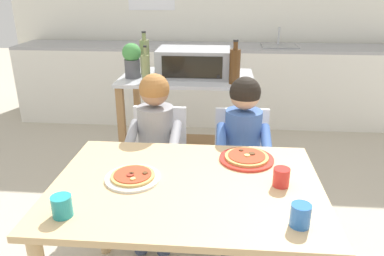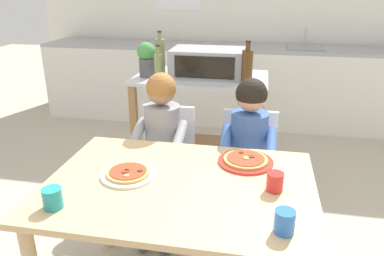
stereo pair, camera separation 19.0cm
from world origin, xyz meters
name	(u,v)px [view 2 (the right image)]	position (x,y,z in m)	size (l,w,h in m)	color
ground_plane	(214,183)	(0.00, 1.27, 0.00)	(12.73, 12.73, 0.00)	#B7AD99
back_wall_tiled	(238,1)	(0.00, 3.24, 1.35)	(4.96, 0.14, 2.70)	white
kitchen_counter	(232,84)	(0.00, 2.83, 0.45)	(4.46, 0.60, 1.09)	silver
kitchen_island_cart	(201,115)	(-0.11, 1.26, 0.61)	(0.99, 0.59, 0.91)	#B7BABF
toaster_oven	(208,63)	(-0.07, 1.27, 1.01)	(0.53, 0.35, 0.20)	#999BA0
bottle_slim_sauce	(247,67)	(0.23, 1.07, 1.04)	(0.08, 0.08, 0.30)	#4C2D14
bottle_clear_vinegar	(158,67)	(-0.38, 1.05, 1.01)	(0.06, 0.06, 0.26)	olive
bottle_tall_green_wine	(160,55)	(-0.44, 1.32, 1.05)	(0.07, 0.07, 0.32)	olive
potted_herb_plant	(146,58)	(-0.51, 1.18, 1.05)	(0.14, 0.14, 0.25)	#4C4C51
dining_table	(180,202)	(0.00, 0.00, 0.62)	(1.21, 0.86, 0.72)	tan
dining_chair_left	(166,159)	(-0.25, 0.69, 0.48)	(0.36, 0.36, 0.81)	silver
dining_chair_right	(247,166)	(0.28, 0.70, 0.48)	(0.36, 0.36, 0.81)	silver
child_in_grey_shirt	(160,140)	(-0.25, 0.57, 0.67)	(0.32, 0.42, 1.05)	#424C6B
child_in_blue_striped_shirt	(248,147)	(0.28, 0.58, 0.67)	(0.32, 0.42, 1.04)	#424C6B
pizza_plate_white	(128,174)	(-0.25, 0.01, 0.74)	(0.25, 0.25, 0.03)	white
pizza_plate_red_rimmed	(246,160)	(0.28, 0.26, 0.74)	(0.28, 0.28, 0.03)	red
drinking_cup_red	(275,182)	(0.42, 0.01, 0.77)	(0.07, 0.07, 0.08)	red
drinking_cup_teal	(53,198)	(-0.46, -0.29, 0.77)	(0.08, 0.08, 0.09)	teal
drinking_cup_blue	(285,222)	(0.45, -0.28, 0.77)	(0.08, 0.08, 0.09)	blue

